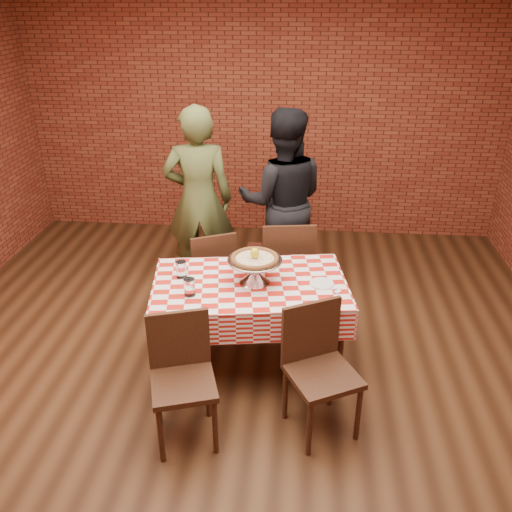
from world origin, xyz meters
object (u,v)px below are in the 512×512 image
pizza (255,259)px  condiment_caddy (255,254)px  pizza_stand (255,271)px  diner_olive (199,200)px  diner_black (282,201)px  chair_far_right (286,264)px  chair_far_left (210,273)px  chair_near_left (183,385)px  chair_near_right (323,376)px  water_glass_left (190,287)px  water_glass_right (181,269)px  table (250,325)px

pizza → condiment_caddy: (-0.03, 0.31, -0.11)m
pizza_stand → condiment_caddy: size_ratio=2.68×
pizza_stand → condiment_caddy: bearing=95.6°
diner_olive → diner_black: bearing=178.1°
pizza → chair_far_right: pizza is taller
chair_far_left → chair_near_left: bearing=68.4°
chair_far_left → chair_near_right: bearing=100.7°
diner_olive → water_glass_left: bearing=90.4°
condiment_caddy → diner_black: diner_black is taller
condiment_caddy → diner_olive: (-0.63, 0.97, 0.07)m
water_glass_left → chair_far_left: (-0.03, 0.94, -0.39)m
condiment_caddy → pizza_stand: bearing=-88.8°
pizza → diner_olive: diner_olive is taller
pizza_stand → chair_near_right: size_ratio=0.46×
pizza → water_glass_left: size_ratio=2.77×
water_glass_right → chair_far_right: (0.76, 0.84, -0.35)m
chair_near_right → diner_black: size_ratio=0.51×
pizza_stand → water_glass_left: size_ratio=3.24×
chair_far_right → diner_olive: (-0.86, 0.42, 0.43)m
chair_far_right → diner_black: (-0.06, 0.50, 0.42)m
pizza_stand → table: bearing=-160.0°
table → diner_black: bearing=82.8°
chair_far_right → diner_black: 0.66m
pizza_stand → water_glass_left: pizza_stand is taller
water_glass_left → diner_black: bearing=70.1°
table → diner_black: diner_black is taller
water_glass_left → condiment_caddy: condiment_caddy is taller
pizza → condiment_caddy: pizza is taller
table → diner_black: (0.17, 1.37, 0.51)m
water_glass_left → diner_black: 1.70m
condiment_caddy → diner_olive: bearing=118.7°
chair_far_right → diner_olive: size_ratio=0.52×
chair_far_right → diner_olive: diner_olive is taller
condiment_caddy → chair_near_left: bearing=-111.5°
water_glass_left → chair_near_right: bearing=-24.2°
water_glass_right → diner_olive: diner_olive is taller
pizza → water_glass_left: pizza is taller
water_glass_right → diner_olive: 1.26m
table → diner_olive: diner_olive is taller
diner_black → diner_olive: bearing=2.6°
pizza_stand → water_glass_right: bearing=177.5°
water_glass_right → chair_far_right: bearing=47.7°
condiment_caddy → chair_far_left: size_ratio=0.18×
table → chair_far_right: size_ratio=1.51×
pizza_stand → pizza: 0.10m
pizza → chair_far_left: 0.99m
diner_black → condiment_caddy: bearing=77.5°
pizza → condiment_caddy: 0.33m
chair_near_left → chair_near_right: bearing=-6.9°
table → chair_far_left: 0.84m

